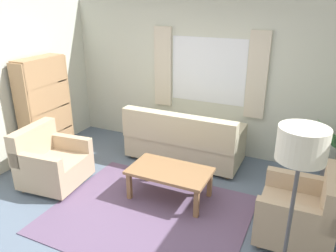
# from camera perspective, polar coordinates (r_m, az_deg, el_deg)

# --- Properties ---
(ground_plane) EXTENTS (6.24, 6.24, 0.00)m
(ground_plane) POSITION_cam_1_polar(r_m,az_deg,el_deg) (4.43, -3.44, -14.93)
(ground_plane) COLOR slate
(wall_back) EXTENTS (5.32, 0.12, 2.60)m
(wall_back) POSITION_cam_1_polar(r_m,az_deg,el_deg) (5.80, 7.04, 8.09)
(wall_back) COLOR beige
(wall_back) RESTS_ON ground_plane
(window_with_curtains) EXTENTS (1.98, 0.07, 1.40)m
(window_with_curtains) POSITION_cam_1_polar(r_m,az_deg,el_deg) (5.69, 6.83, 9.38)
(window_with_curtains) COLOR white
(area_rug) EXTENTS (2.47, 2.00, 0.01)m
(area_rug) POSITION_cam_1_polar(r_m,az_deg,el_deg) (4.43, -3.45, -14.87)
(area_rug) COLOR #604C6B
(area_rug) RESTS_ON ground_plane
(couch) EXTENTS (1.90, 0.82, 0.92)m
(couch) POSITION_cam_1_polar(r_m,az_deg,el_deg) (5.53, 2.61, -2.67)
(couch) COLOR #BCB293
(couch) RESTS_ON ground_plane
(armchair_left) EXTENTS (0.90, 0.91, 0.88)m
(armchair_left) POSITION_cam_1_polar(r_m,az_deg,el_deg) (5.18, -19.51, -5.88)
(armchair_left) COLOR tan
(armchair_left) RESTS_ON ground_plane
(armchair_right) EXTENTS (0.83, 0.85, 0.88)m
(armchair_right) POSITION_cam_1_polar(r_m,az_deg,el_deg) (4.14, 22.06, -13.60)
(armchair_right) COLOR tan
(armchair_right) RESTS_ON ground_plane
(coffee_table) EXTENTS (1.10, 0.64, 0.44)m
(coffee_table) POSITION_cam_1_polar(r_m,az_deg,el_deg) (4.54, 0.31, -8.17)
(coffee_table) COLOR olive
(coffee_table) RESTS_ON ground_plane
(bookshelf) EXTENTS (0.30, 0.94, 1.72)m
(bookshelf) POSITION_cam_1_polar(r_m,az_deg,el_deg) (5.92, -20.25, 3.11)
(bookshelf) COLOR #A87F56
(bookshelf) RESTS_ON ground_plane
(standing_lamp) EXTENTS (0.34, 0.34, 1.81)m
(standing_lamp) POSITION_cam_1_polar(r_m,az_deg,el_deg) (2.49, 21.60, -6.28)
(standing_lamp) COLOR #4C4C51
(standing_lamp) RESTS_ON ground_plane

